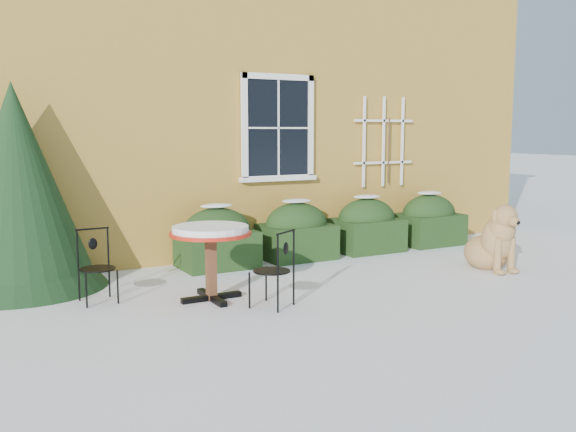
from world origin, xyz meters
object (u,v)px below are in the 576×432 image
evergreen_shrub (17,206)px  dog (494,243)px  bistro_table (211,238)px  patio_chair_far (97,266)px  patio_chair_near (275,269)px

evergreen_shrub → dog: size_ratio=2.40×
bistro_table → patio_chair_far: bistro_table is taller
patio_chair_near → patio_chair_far: (-1.66, 1.17, -0.01)m
evergreen_shrub → patio_chair_near: 3.33m
evergreen_shrub → bistro_table: (1.85, -1.68, -0.30)m
evergreen_shrub → bistro_table: evergreen_shrub is taller
evergreen_shrub → dog: (5.89, -2.09, -0.63)m
bistro_table → patio_chair_far: bearing=154.2°
patio_chair_near → evergreen_shrub: bearing=-76.8°
bistro_table → patio_chair_near: bistro_table is taller
patio_chair_far → patio_chair_near: bearing=-37.1°
patio_chair_near → patio_chair_far: bearing=-67.7°
bistro_table → evergreen_shrub: bearing=137.8°
dog → patio_chair_near: bearing=-168.5°
evergreen_shrub → patio_chair_far: size_ratio=3.04×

